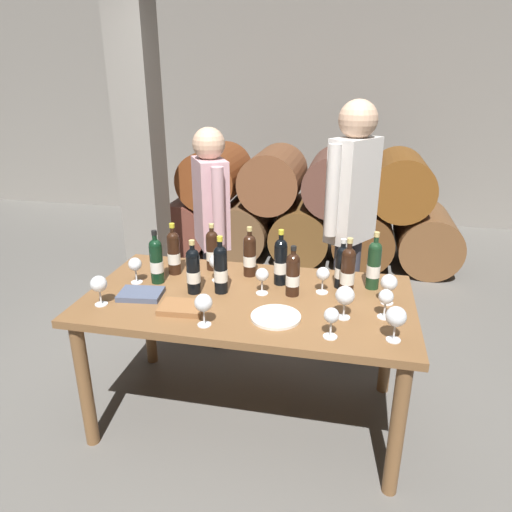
% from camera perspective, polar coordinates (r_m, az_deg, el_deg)
% --- Properties ---
extents(ground_plane, '(14.00, 14.00, 0.00)m').
position_cam_1_polar(ground_plane, '(2.87, -0.88, -18.69)').
color(ground_plane, '#66635E').
extents(cellar_back_wall, '(10.00, 0.24, 2.80)m').
position_cam_1_polar(cellar_back_wall, '(6.38, 7.83, 17.10)').
color(cellar_back_wall, gray).
rests_on(cellar_back_wall, ground_plane).
extents(barrel_stack, '(3.12, 0.90, 1.15)m').
position_cam_1_polar(barrel_stack, '(4.94, 5.82, 5.91)').
color(barrel_stack, brown).
rests_on(barrel_stack, ground_plane).
extents(stone_pillar, '(0.32, 0.32, 2.60)m').
position_cam_1_polar(stone_pillar, '(4.19, -13.93, 13.23)').
color(stone_pillar, gray).
rests_on(stone_pillar, ground_plane).
extents(dining_table, '(1.70, 0.90, 0.76)m').
position_cam_1_polar(dining_table, '(2.49, -0.96, -6.81)').
color(dining_table, brown).
rests_on(dining_table, ground_plane).
extents(wine_bottle_0, '(0.07, 0.07, 0.29)m').
position_cam_1_polar(wine_bottle_0, '(2.46, -7.68, -1.74)').
color(wine_bottle_0, black).
rests_on(wine_bottle_0, dining_table).
extents(wine_bottle_1, '(0.07, 0.07, 0.28)m').
position_cam_1_polar(wine_bottle_1, '(2.75, -5.37, 0.77)').
color(wine_bottle_1, black).
rests_on(wine_bottle_1, dining_table).
extents(wine_bottle_2, '(0.07, 0.07, 0.27)m').
position_cam_1_polar(wine_bottle_2, '(2.43, 4.52, -2.19)').
color(wine_bottle_2, black).
rests_on(wine_bottle_2, dining_table).
extents(wine_bottle_3, '(0.07, 0.07, 0.32)m').
position_cam_1_polar(wine_bottle_3, '(2.57, 14.21, -1.01)').
color(wine_bottle_3, '#19381E').
rests_on(wine_bottle_3, dining_table).
extents(wine_bottle_4, '(0.07, 0.07, 0.31)m').
position_cam_1_polar(wine_bottle_4, '(2.46, 11.16, -1.81)').
color(wine_bottle_4, black).
rests_on(wine_bottle_4, dining_table).
extents(wine_bottle_5, '(0.07, 0.07, 0.29)m').
position_cam_1_polar(wine_bottle_5, '(2.65, -0.78, 0.16)').
color(wine_bottle_5, black).
rests_on(wine_bottle_5, dining_table).
extents(wine_bottle_6, '(0.07, 0.07, 0.31)m').
position_cam_1_polar(wine_bottle_6, '(2.45, -4.34, -1.55)').
color(wine_bottle_6, black).
rests_on(wine_bottle_6, dining_table).
extents(wine_bottle_7, '(0.07, 0.07, 0.30)m').
position_cam_1_polar(wine_bottle_7, '(2.72, -10.03, 0.46)').
color(wine_bottle_7, black).
rests_on(wine_bottle_7, dining_table).
extents(wine_bottle_8, '(0.07, 0.07, 0.28)m').
position_cam_1_polar(wine_bottle_8, '(2.55, 10.46, -1.26)').
color(wine_bottle_8, black).
rests_on(wine_bottle_8, dining_table).
extents(wine_bottle_9, '(0.07, 0.07, 0.30)m').
position_cam_1_polar(wine_bottle_9, '(2.62, -12.08, -0.52)').
color(wine_bottle_9, black).
rests_on(wine_bottle_9, dining_table).
extents(wine_bottle_10, '(0.07, 0.07, 0.31)m').
position_cam_1_polar(wine_bottle_10, '(2.55, 3.03, -0.61)').
color(wine_bottle_10, black).
rests_on(wine_bottle_10, dining_table).
extents(wine_glass_0, '(0.07, 0.07, 0.15)m').
position_cam_1_polar(wine_glass_0, '(2.28, 15.60, -4.96)').
color(wine_glass_0, white).
rests_on(wine_glass_0, dining_table).
extents(wine_glass_1, '(0.07, 0.07, 0.14)m').
position_cam_1_polar(wine_glass_1, '(2.07, 9.21, -7.35)').
color(wine_glass_1, white).
rests_on(wine_glass_1, dining_table).
extents(wine_glass_2, '(0.08, 0.08, 0.16)m').
position_cam_1_polar(wine_glass_2, '(2.42, 15.94, -3.23)').
color(wine_glass_2, white).
rests_on(wine_glass_2, dining_table).
extents(wine_glass_3, '(0.07, 0.07, 0.15)m').
position_cam_1_polar(wine_glass_3, '(2.47, 8.18, -2.30)').
color(wine_glass_3, white).
rests_on(wine_glass_3, dining_table).
extents(wine_glass_4, '(0.07, 0.07, 0.14)m').
position_cam_1_polar(wine_glass_4, '(2.44, 0.75, -2.43)').
color(wine_glass_4, white).
rests_on(wine_glass_4, dining_table).
extents(wine_glass_5, '(0.08, 0.08, 0.16)m').
position_cam_1_polar(wine_glass_5, '(2.14, -6.44, -5.81)').
color(wine_glass_5, white).
rests_on(wine_glass_5, dining_table).
extents(wine_glass_6, '(0.09, 0.09, 0.16)m').
position_cam_1_polar(wine_glass_6, '(2.10, 16.74, -7.18)').
color(wine_glass_6, white).
rests_on(wine_glass_6, dining_table).
extents(wine_glass_7, '(0.08, 0.08, 0.16)m').
position_cam_1_polar(wine_glass_7, '(2.44, -18.67, -3.34)').
color(wine_glass_7, white).
rests_on(wine_glass_7, dining_table).
extents(wine_glass_8, '(0.09, 0.09, 0.16)m').
position_cam_1_polar(wine_glass_8, '(2.23, 10.82, -4.84)').
color(wine_glass_8, white).
rests_on(wine_glass_8, dining_table).
extents(wine_glass_9, '(0.09, 0.09, 0.16)m').
position_cam_1_polar(wine_glass_9, '(2.59, -4.79, -0.72)').
color(wine_glass_9, white).
rests_on(wine_glass_9, dining_table).
extents(wine_glass_10, '(0.07, 0.07, 0.15)m').
position_cam_1_polar(wine_glass_10, '(2.65, -14.56, -1.10)').
color(wine_glass_10, white).
rests_on(wine_glass_10, dining_table).
extents(tasting_notebook, '(0.24, 0.19, 0.03)m').
position_cam_1_polar(tasting_notebook, '(2.51, -13.89, -4.54)').
color(tasting_notebook, '#4C5670').
rests_on(tasting_notebook, dining_table).
extents(leather_ledger, '(0.23, 0.17, 0.03)m').
position_cam_1_polar(leather_ledger, '(2.33, -8.98, -6.24)').
color(leather_ledger, '#936038').
rests_on(leather_ledger, dining_table).
extents(serving_plate, '(0.24, 0.24, 0.01)m').
position_cam_1_polar(serving_plate, '(2.24, 2.44, -7.44)').
color(serving_plate, white).
rests_on(serving_plate, dining_table).
extents(sommelier_presenting, '(0.33, 0.43, 1.72)m').
position_cam_1_polar(sommelier_presenting, '(3.00, 11.56, 5.40)').
color(sommelier_presenting, '#383842').
rests_on(sommelier_presenting, ground_plane).
extents(taster_seated_left, '(0.32, 0.44, 1.54)m').
position_cam_1_polar(taster_seated_left, '(3.14, -5.46, 4.14)').
color(taster_seated_left, '#383842').
rests_on(taster_seated_left, ground_plane).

